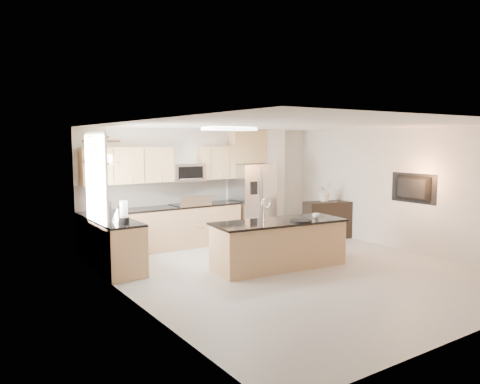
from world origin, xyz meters
TOP-DOWN VIEW (x-y plane):
  - floor at (0.00, 0.00)m, footprint 6.50×6.50m
  - ceiling at (0.00, 0.00)m, footprint 6.00×6.50m
  - wall_back at (0.00, 3.25)m, footprint 6.00×0.02m
  - wall_front at (0.00, -3.25)m, footprint 6.00×0.02m
  - wall_left at (-3.00, 0.00)m, footprint 0.02×6.50m
  - wall_right at (3.00, 0.00)m, footprint 0.02×6.50m
  - back_counter at (-1.23, 2.93)m, footprint 3.55×0.66m
  - left_counter at (-2.67, 1.85)m, footprint 0.66×1.50m
  - range at (-0.60, 2.92)m, footprint 0.76×0.64m
  - upper_cabinets at (-1.30, 3.09)m, footprint 3.50×0.33m
  - microwave at (-0.60, 3.04)m, footprint 0.76×0.40m
  - refrigerator at (1.06, 2.87)m, footprint 0.92×0.78m
  - partition_column at (1.82, 3.10)m, footprint 0.60×0.30m
  - window at (-2.98, 1.85)m, footprint 0.04×1.15m
  - shelf_lower at (-2.85, 1.95)m, footprint 0.30×1.20m
  - shelf_upper at (-2.85, 1.95)m, footprint 0.30×1.20m
  - ceiling_fixture at (-0.40, 1.60)m, footprint 1.00×0.50m
  - island at (-0.08, 0.41)m, footprint 2.59×1.17m
  - credenza at (2.52, 1.81)m, footprint 1.18×0.72m
  - cup at (0.68, 0.26)m, footprint 0.15×0.15m
  - platter at (0.24, 0.17)m, footprint 0.41×0.41m
  - blender at (-2.67, 1.35)m, footprint 0.18×0.18m
  - kettle at (-2.62, 1.81)m, footprint 0.21×0.21m
  - coffee_maker at (-2.69, 2.23)m, footprint 0.18×0.22m
  - bowl at (-2.85, 1.99)m, footprint 0.52×0.52m
  - flower_vase at (2.50, 1.89)m, footprint 0.66×0.59m
  - television at (2.91, -0.20)m, footprint 0.14×1.08m

SIDE VIEW (x-z plane):
  - floor at x=0.00m, z-range 0.00..0.00m
  - island at x=-0.08m, z-range -0.21..1.08m
  - credenza at x=2.52m, z-range 0.00..0.88m
  - left_counter at x=-2.67m, z-range 0.00..0.92m
  - back_counter at x=-1.23m, z-range -0.25..1.19m
  - range at x=-0.60m, z-range -0.10..1.04m
  - platter at x=0.24m, z-range 0.87..0.89m
  - refrigerator at x=1.06m, z-range 0.00..1.78m
  - cup at x=0.68m, z-range 0.87..0.96m
  - kettle at x=-2.62m, z-range 0.91..1.17m
  - coffee_maker at x=-2.69m, z-range 0.91..1.22m
  - blender at x=-2.67m, z-range 0.89..1.30m
  - flower_vase at x=2.50m, z-range 0.88..1.55m
  - wall_back at x=0.00m, z-range 0.00..2.60m
  - wall_front at x=0.00m, z-range 0.00..2.60m
  - wall_left at x=-3.00m, z-range 0.00..2.60m
  - wall_right at x=3.00m, z-range 0.00..2.60m
  - partition_column at x=1.82m, z-range 0.00..2.60m
  - television at x=2.91m, z-range 1.04..1.66m
  - microwave at x=-0.60m, z-range 1.43..1.83m
  - window at x=-2.98m, z-range 0.83..2.47m
  - upper_cabinets at x=-1.30m, z-range 1.45..2.20m
  - shelf_lower at x=-2.85m, z-range 1.93..1.97m
  - shelf_upper at x=-2.85m, z-range 2.30..2.34m
  - bowl at x=-2.85m, z-range 2.34..2.44m
  - ceiling_fixture at x=-0.40m, z-range 2.53..2.59m
  - ceiling at x=0.00m, z-range 2.59..2.61m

